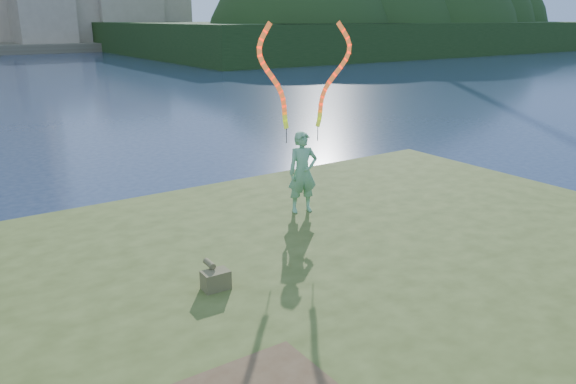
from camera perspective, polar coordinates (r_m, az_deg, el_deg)
ground at (r=8.98m, az=-3.16°, el=-13.39°), size 320.00×320.00×0.00m
grassy_knoll at (r=7.24m, az=6.77°, el=-18.68°), size 20.00×18.00×0.80m
wooded_hill at (r=92.14m, az=9.73°, el=14.27°), size 78.00×50.00×63.00m
woman_with_ribbons at (r=11.12m, az=1.50°, el=4.97°), size 1.98×0.67×4.03m
canvas_bag at (r=8.31m, az=-7.40°, el=-8.74°), size 0.40×0.45×0.37m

